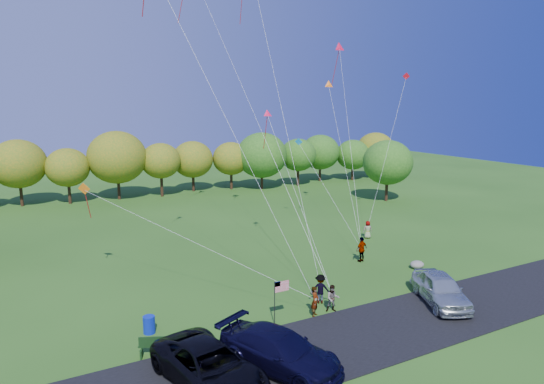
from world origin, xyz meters
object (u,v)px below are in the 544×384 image
(flyer_c, at_px, (320,289))
(minivan_dark, at_px, (209,366))
(flyer_d, at_px, (362,249))
(flyer_e, at_px, (368,230))
(flyer_b, at_px, (333,298))
(trash_barrel, at_px, (149,325))
(park_bench, at_px, (157,345))
(minivan_navy, at_px, (280,351))
(flyer_a, at_px, (315,301))
(minivan_silver, at_px, (441,289))

(flyer_c, bearing_deg, minivan_dark, 62.63)
(flyer_d, bearing_deg, flyer_e, -145.54)
(flyer_c, bearing_deg, flyer_b, 121.50)
(minivan_dark, distance_m, flyer_d, 18.97)
(trash_barrel, bearing_deg, park_bench, -95.44)
(minivan_navy, xyz_separation_m, trash_barrel, (-4.30, 6.42, -0.48))
(minivan_dark, height_order, flyer_e, minivan_dark)
(flyer_a, xyz_separation_m, flyer_b, (1.24, 0.00, -0.08))
(minivan_silver, height_order, flyer_e, minivan_silver)
(flyer_c, relative_size, park_bench, 1.03)
(minivan_silver, xyz_separation_m, flyer_e, (5.38, 13.28, -0.18))
(trash_barrel, bearing_deg, minivan_dark, -80.35)
(trash_barrel, bearing_deg, flyer_c, -6.16)
(flyer_b, bearing_deg, minivan_dark, -132.45)
(flyer_d, relative_size, park_bench, 1.11)
(flyer_b, bearing_deg, minivan_silver, 6.09)
(flyer_b, relative_size, flyer_e, 1.02)
(minivan_silver, height_order, park_bench, minivan_silver)
(minivan_navy, bearing_deg, flyer_c, 17.49)
(park_bench, height_order, trash_barrel, park_bench)
(flyer_d, relative_size, trash_barrel, 2.08)
(flyer_d, bearing_deg, park_bench, 7.66)
(minivan_silver, bearing_deg, flyer_a, -171.96)
(minivan_silver, bearing_deg, park_bench, -163.02)
(minivan_navy, height_order, minivan_silver, minivan_silver)
(minivan_silver, relative_size, flyer_c, 2.95)
(flyer_a, bearing_deg, park_bench, 137.43)
(minivan_silver, xyz_separation_m, flyer_a, (-7.55, 2.26, -0.08))
(park_bench, bearing_deg, minivan_navy, -17.41)
(minivan_dark, bearing_deg, flyer_a, 14.14)
(minivan_dark, xyz_separation_m, flyer_d, (16.21, 9.85, 0.04))
(minivan_navy, bearing_deg, flyer_b, 9.65)
(flyer_a, xyz_separation_m, flyer_c, (1.30, 1.35, 0.02))
(minivan_navy, distance_m, flyer_c, 7.91)
(flyer_a, bearing_deg, trash_barrel, 121.95)
(flyer_e, relative_size, park_bench, 0.90)
(flyer_a, distance_m, trash_barrel, 9.19)
(minivan_silver, relative_size, flyer_e, 3.37)
(minivan_dark, height_order, minivan_silver, minivan_silver)
(flyer_d, height_order, flyer_e, flyer_d)
(flyer_b, distance_m, flyer_c, 1.36)
(flyer_c, relative_size, flyer_e, 1.15)
(flyer_a, relative_size, trash_barrel, 1.88)
(minivan_navy, xyz_separation_m, flyer_c, (5.85, 5.33, -0.05))
(flyer_d, bearing_deg, flyer_b, 29.09)
(flyer_e, distance_m, trash_barrel, 23.41)
(minivan_dark, distance_m, trash_barrel, 6.17)
(flyer_a, height_order, flyer_e, flyer_a)
(minivan_dark, xyz_separation_m, minivan_navy, (3.27, -0.36, 0.02))
(minivan_navy, height_order, park_bench, minivan_navy)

